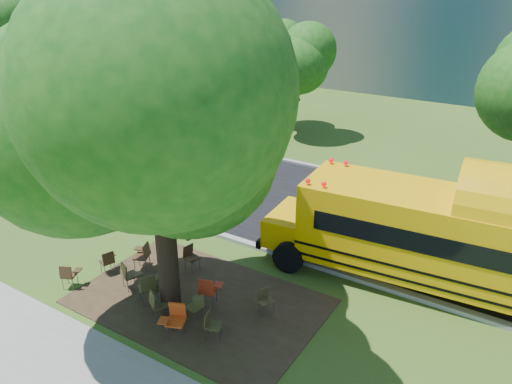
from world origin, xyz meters
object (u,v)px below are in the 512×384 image
Objects in this scene: chair_0 at (69,274)px; pedestrian_a at (110,104)px; chair_9 at (143,254)px; chair_5 at (175,317)px; chair_3 at (159,284)px; black_car at (166,183)px; chair_10 at (190,255)px; chair_12 at (265,298)px; chair_8 at (108,260)px; chair_2 at (148,285)px; chair_11 at (208,289)px; pedestrian_b at (91,96)px; school_bus at (490,247)px; main_tree at (155,112)px; chair_4 at (158,303)px; chair_6 at (197,304)px; chair_7 at (211,323)px; chair_1 at (129,274)px; bg_car_red at (219,139)px; bg_car_silver at (74,123)px.

pedestrian_a is at bearing 107.85° from chair_0.
chair_5 is at bearing -146.48° from chair_9.
black_car is at bearing -34.02° from chair_3.
chair_10 reaches higher than chair_12.
black_car is at bearing 43.51° from chair_8.
chair_8 is (-2.14, 0.45, -0.09)m from chair_2.
chair_11 is (2.93, -0.44, 0.00)m from chair_9.
chair_0 is at bearing 34.40° from pedestrian_b.
school_bus reaches higher than chair_2.
chair_2 is 7.39m from black_car.
chair_9 is 19.22m from pedestrian_a.
pedestrian_a is (-16.21, 13.24, 0.44)m from chair_3.
main_tree is 0.75× the size of school_bus.
chair_4 reaches higher than chair_0.
chair_10 reaches higher than chair_6.
pedestrian_b reaches higher than chair_2.
chair_3 is at bearing -121.06° from chair_7.
chair_12 is (5.60, 2.12, -0.03)m from chair_0.
chair_10 is 0.22× the size of black_car.
chair_1 is 1.08× the size of chair_8.
pedestrian_b is (-19.00, 12.50, 0.37)m from chair_10.
chair_11 is at bearing -106.28° from black_car.
chair_4 is 0.22× the size of black_car.
pedestrian_a is (-16.01, 11.55, 0.39)m from chair_10.
chair_0 is 1.06× the size of chair_12.
chair_2 is at bearing -47.13° from chair_5.
chair_7 is 1.06× the size of chair_12.
chair_10 is at bearing -126.71° from bg_car_red.
main_tree is at bearing 115.69° from chair_6.
main_tree is at bearing -33.71° from chair_12.
bg_car_silver is at bearing 168.29° from chair_1.
chair_5 reaches higher than chair_7.
main_tree is 11.07× the size of chair_10.
chair_2 reaches higher than chair_3.
chair_8 is at bearing -132.65° from black_car.
chair_4 is at bearing -88.13° from chair_2.
chair_8 is 0.96× the size of chair_10.
chair_10 is 0.20× the size of bg_car_red.
chair_0 is at bearing -169.29° from main_tree.
bg_car_red reaches higher than chair_3.
school_bus is at bearing 58.24° from pedestrian_b.
chair_11 is 0.24× the size of black_car.
chair_5 is 0.96m from chair_7.
black_car is at bearing 81.19° from chair_0.
bg_car_red is (-7.93, 12.79, 0.00)m from chair_5.
black_car is (-5.45, 5.94, -5.11)m from main_tree.
black_car reaches higher than chair_9.
chair_5 is 0.25× the size of black_car.
chair_4 is 2.94m from chair_12.
black_car is at bearing -137.25° from pedestrian_a.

